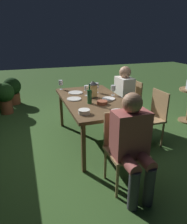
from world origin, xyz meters
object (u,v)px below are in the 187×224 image
person_in_cream (121,95)px  potted_plant_by_hedge (5,96)px  plate_b (108,99)px  chair_side_left_b (130,101)px  wine_glass_a (97,86)px  person_in_rust (133,142)px  wine_glass_b (61,83)px  plate_a (74,99)px  bowl_olives (102,102)px  chair_head_near (123,145)px  dining_table (94,102)px  plate_c (76,93)px  green_bottle_on_table (90,96)px  chair_side_left_a (152,115)px  lantern_centerpiece (93,89)px  bowl_bread (84,112)px  plate_d (118,112)px  potted_plant_corner (12,89)px  wine_glass_d (87,89)px  wine_glass_c (113,88)px

person_in_cream → potted_plant_by_hedge: person_in_cream is taller
plate_b → chair_side_left_b: bearing=-54.3°
wine_glass_a → person_in_rust: bearing=173.9°
wine_glass_a → wine_glass_b: (0.41, 0.54, 0.00)m
plate_a → bowl_olives: bearing=-136.8°
chair_head_near → chair_side_left_b: same height
dining_table → person_in_cream: person_in_cream is taller
person_in_rust → person_in_cream: size_ratio=1.00×
plate_c → green_bottle_on_table: bearing=-174.4°
chair_side_left_a → plate_a: (0.45, 1.15, 0.25)m
dining_table → lantern_centerpiece: bearing=-10.5°
plate_b → bowl_bread: bearing=131.7°
green_bottle_on_table → wine_glass_a: green_bottle_on_table is taller
lantern_centerpiece → plate_d: size_ratio=1.23×
bowl_olives → potted_plant_corner: bearing=25.6°
plate_c → plate_d: 1.12m
green_bottle_on_table → potted_plant_corner: 2.97m
dining_table → potted_plant_corner: size_ratio=2.47×
wine_glass_b → bowl_bread: size_ratio=1.12×
wine_glass_a → plate_a: wine_glass_a is taller
potted_plant_corner → plate_b: bearing=-149.7°
chair_head_near → plate_a: bearing=14.4°
lantern_centerpiece → potted_plant_corner: lantern_centerpiece is taller
wine_glass_a → plate_d: size_ratio=0.79×
green_bottle_on_table → bowl_olives: green_bottle_on_table is taller
dining_table → plate_d: plate_d is taller
lantern_centerpiece → wine_glass_a: size_ratio=1.57×
chair_side_left_b → wine_glass_a: size_ratio=5.15×
person_in_rust → wine_glass_a: person_in_rust is taller
chair_head_near → chair_side_left_a: (0.70, -0.85, 0.00)m
chair_side_left_a → lantern_centerpiece: size_ratio=3.28×
person_in_rust → plate_a: bearing=12.3°
person_in_rust → lantern_centerpiece: size_ratio=4.34×
wine_glass_b → wine_glass_d: 0.63m
wine_glass_a → potted_plant_by_hedge: wine_glass_a is taller
chair_side_left_a → plate_c: (0.79, 1.03, 0.25)m
plate_b → bowl_olives: 0.26m
wine_glass_c → plate_c: (0.33, 0.56, -0.11)m
chair_head_near → potted_plant_corner: size_ratio=1.31×
chair_side_left_a → green_bottle_on_table: bearing=79.2°
bowl_bread → potted_plant_by_hedge: (2.40, 1.12, -0.35)m
bowl_olives → potted_plant_by_hedge: 2.60m
wine_glass_d → plate_a: bearing=119.0°
dining_table → person_in_rust: (-1.27, 0.00, -0.04)m
chair_side_left_b → wine_glass_a: 0.77m
chair_side_left_a → plate_d: bearing=111.2°
green_bottle_on_table → bowl_bread: (-0.38, 0.19, -0.08)m
chair_head_near → person_in_rust: 0.25m
bowl_bread → plate_a: bearing=-2.1°
potted_plant_by_hedge → person_in_cream: bearing=-125.0°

